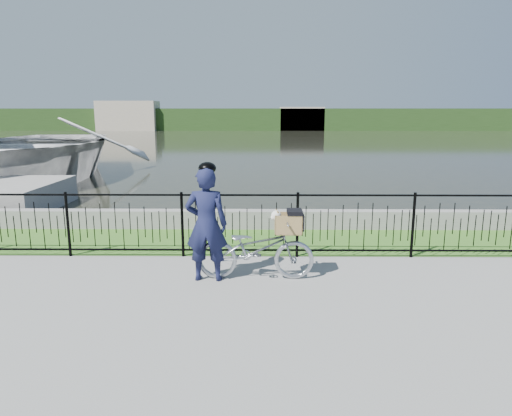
{
  "coord_description": "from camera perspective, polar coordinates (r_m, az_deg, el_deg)",
  "views": [
    {
      "loc": [
        0.37,
        -6.08,
        2.49
      ],
      "look_at": [
        0.29,
        1.0,
        1.0
      ],
      "focal_mm": 32.0,
      "sensor_mm": 36.0,
      "label": 1
    }
  ],
  "objects": [
    {
      "name": "ground",
      "position": [
        6.58,
        -2.66,
        -10.37
      ],
      "size": [
        120.0,
        120.0,
        0.0
      ],
      "primitive_type": "plane",
      "color": "gray",
      "rests_on": "ground"
    },
    {
      "name": "grass_strip",
      "position": [
        9.03,
        -1.72,
        -4.09
      ],
      "size": [
        60.0,
        2.0,
        0.01
      ],
      "primitive_type": "cube",
      "color": "#3A6A21",
      "rests_on": "ground"
    },
    {
      "name": "water",
      "position": [
        39.16,
        0.1,
        8.23
      ],
      "size": [
        120.0,
        120.0,
        0.0
      ],
      "primitive_type": "plane",
      "color": "#26271D",
      "rests_on": "ground"
    },
    {
      "name": "quay_wall",
      "position": [
        9.95,
        -1.5,
        -1.42
      ],
      "size": [
        60.0,
        0.3,
        0.4
      ],
      "primitive_type": "cube",
      "color": "gray",
      "rests_on": "ground"
    },
    {
      "name": "fence",
      "position": [
        7.92,
        -2.04,
        -2.11
      ],
      "size": [
        14.0,
        0.06,
        1.15
      ],
      "primitive_type": null,
      "color": "black",
      "rests_on": "ground"
    },
    {
      "name": "far_treeline",
      "position": [
        66.09,
        0.32,
        11.02
      ],
      "size": [
        120.0,
        6.0,
        3.0
      ],
      "primitive_type": "cube",
      "color": "#244018",
      "rests_on": "ground"
    },
    {
      "name": "far_building_left",
      "position": [
        66.66,
        -15.66,
        11.03
      ],
      "size": [
        8.0,
        4.0,
        4.0
      ],
      "primitive_type": "cube",
      "color": "#ADA18B",
      "rests_on": "ground"
    },
    {
      "name": "far_building_right",
      "position": [
        64.83,
        5.73,
        11.03
      ],
      "size": [
        6.0,
        3.0,
        3.2
      ],
      "primitive_type": "cube",
      "color": "#ADA18B",
      "rests_on": "ground"
    },
    {
      "name": "bicycle_rig",
      "position": [
        6.91,
        0.07,
        -5.05
      ],
      "size": [
        1.76,
        0.61,
        1.09
      ],
      "color": "#A4A8B0",
      "rests_on": "ground"
    },
    {
      "name": "cyclist",
      "position": [
        6.79,
        -6.23,
        -1.88
      ],
      "size": [
        0.63,
        0.41,
        1.79
      ],
      "color": "#141737",
      "rests_on": "ground"
    },
    {
      "name": "boat_far",
      "position": [
        18.97,
        -26.78,
        6.6
      ],
      "size": [
        9.19,
        12.02,
        2.32
      ],
      "color": "#B8B9B8",
      "rests_on": "water"
    }
  ]
}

